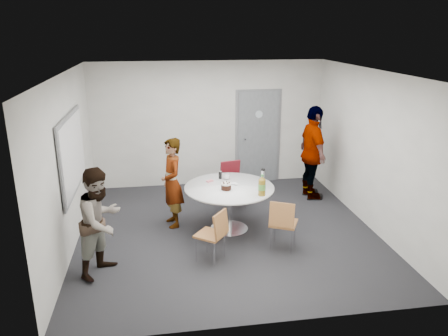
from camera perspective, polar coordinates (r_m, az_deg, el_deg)
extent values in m
plane|color=black|center=(7.61, 0.42, -8.27)|extent=(5.00, 5.00, 0.00)
plane|color=silver|center=(6.86, 0.47, 12.41)|extent=(5.00, 5.00, 0.00)
plane|color=silver|center=(9.52, -2.01, 5.73)|extent=(5.00, 0.00, 5.00)
plane|color=silver|center=(7.17, -19.69, 0.56)|extent=(0.00, 5.00, 5.00)
plane|color=silver|center=(7.91, 18.64, 2.24)|extent=(0.00, 5.00, 5.00)
plane|color=silver|center=(4.82, 5.32, -6.79)|extent=(5.00, 0.00, 5.00)
cube|color=slate|center=(9.75, 4.47, 4.02)|extent=(0.90, 0.05, 2.05)
cube|color=slate|center=(9.78, 4.44, 4.06)|extent=(1.02, 0.04, 2.12)
cylinder|color=#B2BFC6|center=(9.61, 4.59, 7.02)|extent=(0.16, 0.01, 0.16)
cylinder|color=silver|center=(9.63, 2.69, 3.85)|extent=(0.04, 0.14, 0.04)
cube|color=slate|center=(7.32, -19.23, 1.79)|extent=(0.03, 1.90, 1.25)
cube|color=white|center=(7.32, -19.08, 1.79)|extent=(0.01, 1.78, 1.13)
cylinder|color=white|center=(7.38, 0.69, -2.57)|extent=(1.52, 1.52, 0.03)
cylinder|color=silver|center=(7.52, 0.68, -5.32)|extent=(0.09, 0.09, 0.74)
cylinder|color=silver|center=(7.68, 0.67, -7.92)|extent=(0.65, 0.65, 0.02)
cylinder|color=white|center=(7.22, 0.28, -2.87)|extent=(0.22, 0.22, 0.01)
cylinder|color=black|center=(7.20, 0.28, -2.51)|extent=(0.17, 0.17, 0.09)
cylinder|color=white|center=(7.19, 0.28, -2.08)|extent=(0.17, 0.17, 0.02)
cylinder|color=olive|center=(6.98, 4.97, -2.55)|extent=(0.12, 0.12, 0.27)
cylinder|color=#52973C|center=(6.98, 4.97, -2.47)|extent=(0.12, 0.12, 0.10)
cone|color=olive|center=(6.93, 5.01, -1.31)|extent=(0.11, 0.11, 0.06)
cylinder|color=#429245|center=(6.91, 5.02, -0.99)|extent=(0.04, 0.04, 0.03)
imported|color=white|center=(7.72, 0.35, -1.14)|extent=(0.16, 0.16, 0.09)
cylinder|color=black|center=(7.74, -0.50, -0.93)|extent=(0.06, 0.06, 0.13)
cylinder|color=silver|center=(7.68, 5.10, -0.96)|extent=(0.07, 0.07, 0.18)
cylinder|color=black|center=(7.64, 5.12, -0.21)|extent=(0.07, 0.07, 0.03)
cube|color=#CF6771|center=(7.61, -1.88, -1.70)|extent=(0.14, 0.12, 0.02)
ellipsoid|color=silver|center=(7.47, 1.40, -2.08)|extent=(0.14, 0.14, 0.03)
cube|color=brown|center=(6.58, -1.81, -8.70)|extent=(0.54, 0.54, 0.03)
cube|color=brown|center=(6.41, -0.39, -7.36)|extent=(0.29, 0.34, 0.37)
cylinder|color=silver|center=(6.86, -2.27, -9.44)|extent=(0.02, 0.02, 0.41)
cylinder|color=silver|center=(6.63, -3.66, -10.52)|extent=(0.02, 0.02, 0.41)
cylinder|color=silver|center=(6.73, 0.05, -10.03)|extent=(0.02, 0.02, 0.41)
cylinder|color=silver|center=(6.49, -1.28, -11.16)|extent=(0.02, 0.02, 0.41)
cube|color=brown|center=(6.96, 7.78, -7.13)|extent=(0.54, 0.54, 0.03)
cube|color=brown|center=(6.70, 7.56, -6.10)|extent=(0.38, 0.25, 0.38)
cylinder|color=silver|center=(7.18, 9.23, -8.30)|extent=(0.02, 0.02, 0.43)
cylinder|color=silver|center=(7.23, 6.66, -8.01)|extent=(0.02, 0.02, 0.43)
cylinder|color=silver|center=(6.89, 8.80, -9.45)|extent=(0.02, 0.02, 0.43)
cylinder|color=silver|center=(6.94, 6.13, -9.13)|extent=(0.02, 0.02, 0.43)
cube|color=maroon|center=(8.45, 1.30, -2.20)|extent=(0.50, 0.50, 0.04)
cube|color=maroon|center=(8.55, 0.80, -0.32)|extent=(0.41, 0.17, 0.40)
cylinder|color=silver|center=(8.32, 0.65, -4.19)|extent=(0.02, 0.02, 0.45)
cylinder|color=silver|center=(8.45, 2.81, -3.87)|extent=(0.02, 0.02, 0.45)
cylinder|color=silver|center=(8.62, -0.20, -3.39)|extent=(0.02, 0.02, 0.45)
cylinder|color=silver|center=(8.74, 1.90, -3.10)|extent=(0.02, 0.02, 0.45)
imported|color=#A5C6EA|center=(7.61, -6.80, -1.93)|extent=(0.49, 0.64, 1.58)
imported|color=white|center=(6.34, -15.80, -6.74)|extent=(0.92, 0.96, 1.57)
imported|color=black|center=(8.93, 11.51, 1.92)|extent=(0.48, 1.12, 1.91)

